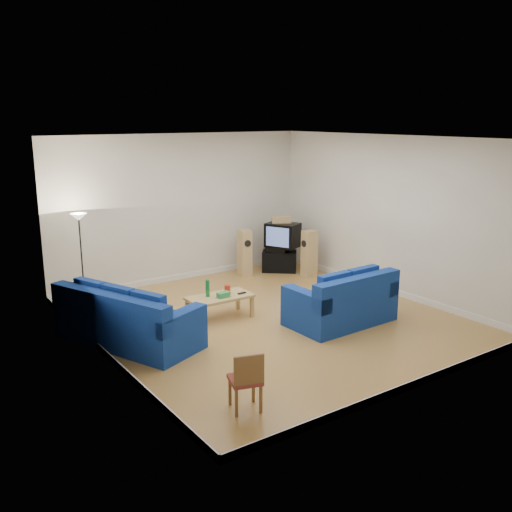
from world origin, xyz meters
TOP-DOWN VIEW (x-y plane):
  - room at (0.00, 0.00)m, footprint 6.01×6.51m
  - sofa_three_seat at (-2.51, 0.43)m, footprint 1.86×2.61m
  - sofa_loveseat at (0.96, -0.88)m, footprint 1.88×1.09m
  - coffee_table at (-0.67, 0.57)m, footprint 1.17×0.60m
  - bottle at (-0.87, 0.66)m, footprint 0.09×0.09m
  - tissue_box at (-0.66, 0.47)m, footprint 0.23×0.13m
  - red_canister at (-0.46, 0.65)m, footprint 0.12×0.12m
  - remote at (-0.27, 0.46)m, footprint 0.16×0.05m
  - tv_stand at (2.14, 2.52)m, footprint 0.89×0.84m
  - av_receiver at (2.09, 2.56)m, footprint 0.60×0.61m
  - television at (2.19, 2.47)m, footprint 0.79×0.88m
  - centre_speaker at (2.20, 2.53)m, footprint 0.47×0.37m
  - speaker_left at (1.28, 2.70)m, footprint 0.29×0.35m
  - speaker_right at (2.45, 1.81)m, footprint 0.33×0.25m
  - floor_lamp at (-2.43, 2.70)m, footprint 0.31×0.31m
  - dining_chair at (-2.13, -2.47)m, footprint 0.47×0.47m

SIDE VIEW (x-z plane):
  - tv_stand at x=2.14m, z-range 0.00..0.48m
  - sofa_three_seat at x=-2.51m, z-range -0.12..0.81m
  - sofa_loveseat at x=0.96m, z-range -0.11..0.82m
  - coffee_table at x=-0.67m, z-range 0.16..0.58m
  - remote at x=-0.27m, z-range 0.42..0.44m
  - dining_chair at x=-2.13m, z-range 0.05..0.84m
  - tissue_box at x=-0.66m, z-range 0.42..0.52m
  - red_canister at x=-0.46m, z-range 0.42..0.57m
  - speaker_right at x=2.45m, z-range 0.00..1.05m
  - speaker_left at x=1.28m, z-range 0.00..1.05m
  - av_receiver at x=2.09m, z-range 0.48..0.59m
  - bottle at x=-0.87m, z-range 0.42..0.74m
  - television at x=2.19m, z-range 0.59..1.15m
  - centre_speaker at x=2.20m, z-range 1.15..1.30m
  - floor_lamp at x=-2.43m, z-range 0.58..2.38m
  - room at x=0.00m, z-range -0.06..3.15m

